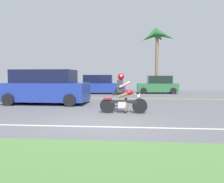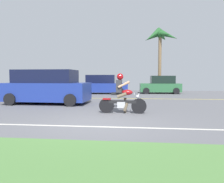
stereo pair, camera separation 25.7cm
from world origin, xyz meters
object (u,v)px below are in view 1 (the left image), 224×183
suv_nearby (46,87)px  palm_tree_0 (157,39)px  parked_car_0 (35,86)px  parked_car_1 (100,85)px  motorcyclist (123,96)px  parked_car_2 (158,85)px

suv_nearby → palm_tree_0: (7.21, 10.21, 4.29)m
parked_car_0 → palm_tree_0: size_ratio=0.70×
parked_car_1 → palm_tree_0: 7.29m
suv_nearby → palm_tree_0: size_ratio=0.76×
motorcyclist → parked_car_1: size_ratio=0.44×
parked_car_0 → parked_car_2: parked_car_2 is taller
suv_nearby → parked_car_1: (1.93, 7.81, -0.14)m
motorcyclist → parked_car_0: motorcyclist is taller
motorcyclist → parked_car_1: 10.95m
motorcyclist → parked_car_1: parked_car_1 is taller
suv_nearby → parked_car_1: bearing=76.1°
parked_car_1 → palm_tree_0: palm_tree_0 is taller
parked_car_1 → palm_tree_0: size_ratio=0.71×
suv_nearby → parked_car_2: size_ratio=1.29×
motorcyclist → parked_car_0: size_ratio=0.45×
parked_car_0 → parked_car_1: size_ratio=0.98×
palm_tree_0 → parked_car_1: bearing=-155.5°
motorcyclist → palm_tree_0: bearing=77.9°
palm_tree_0 → motorcyclist: bearing=-102.1°
parked_car_0 → parked_car_2: 11.20m
motorcyclist → parked_car_2: size_ratio=0.53×
parked_car_2 → palm_tree_0: 4.67m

